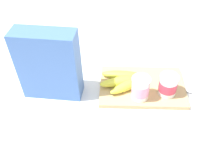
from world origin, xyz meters
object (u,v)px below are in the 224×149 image
Objects in this scene: cereal_box at (49,65)px; yogurt_cup_front at (168,85)px; banana_bunch at (126,80)px; yogurt_cup_back at (140,88)px; cutting_board at (142,86)px; spoon at (196,94)px.

cereal_box is 0.42m from yogurt_cup_front.
yogurt_cup_front is 0.16m from banana_bunch.
yogurt_cup_back is 0.09m from banana_bunch.
cutting_board is 2.72× the size of spoon.
cereal_box is at bearing 0.18° from spoon.
yogurt_cup_front is 0.12m from spoon.
cereal_box reaches higher than spoon.
spoon is at bearing 171.62° from cutting_board.
cereal_box is 3.25× the size of yogurt_cup_front.
yogurt_cup_back is (0.01, 0.06, 0.05)m from cutting_board.
yogurt_cup_back reaches higher than banana_bunch.
yogurt_cup_back is (0.10, 0.02, 0.00)m from yogurt_cup_front.
cereal_box reaches higher than yogurt_cup_front.
yogurt_cup_front is 0.69× the size of spoon.
banana_bunch is at bearing -6.78° from cutting_board.
yogurt_cup_front is at bearing 5.03° from spoon.
banana_bunch is (0.15, -0.05, -0.02)m from yogurt_cup_front.
cutting_board is 1.21× the size of cereal_box.
spoon is (-0.21, -0.03, -0.05)m from yogurt_cup_back.
cutting_board is 3.93× the size of yogurt_cup_front.
cutting_board is 0.35m from cereal_box.
yogurt_cup_front is (-0.41, 0.01, -0.08)m from cereal_box.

